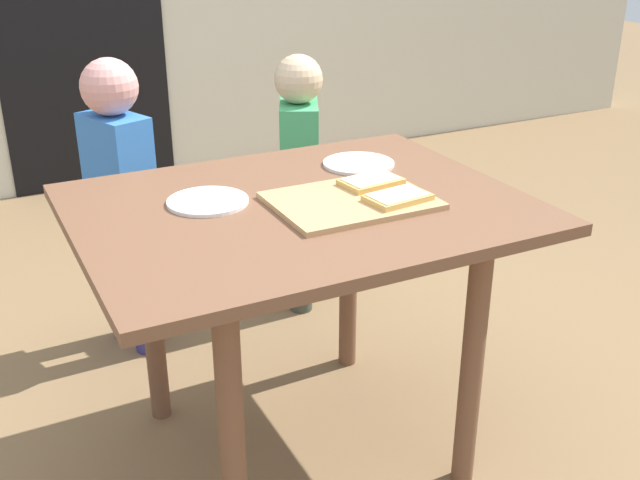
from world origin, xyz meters
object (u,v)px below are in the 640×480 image
cutting_board (351,201)px  child_right (299,165)px  pizza_slice_near_right (398,197)px  child_left (120,186)px  dining_table (300,243)px  pizza_slice_far_right (371,181)px  plate_white_left (208,201)px  plate_white_right (359,164)px

cutting_board → child_right: 0.95m
pizza_slice_near_right → child_left: size_ratio=0.17×
cutting_board → pizza_slice_near_right: 0.12m
dining_table → child_left: size_ratio=1.10×
dining_table → pizza_slice_near_right: size_ratio=6.64×
pizza_slice_far_right → pizza_slice_near_right: size_ratio=1.00×
pizza_slice_near_right → plate_white_left: 0.49m
pizza_slice_near_right → plate_white_left: size_ratio=0.82×
pizza_slice_near_right → plate_white_left: (-0.43, 0.24, -0.02)m
plate_white_left → dining_table: bearing=-26.8°
pizza_slice_far_right → pizza_slice_near_right: bearing=-90.2°
plate_white_left → cutting_board: bearing=-27.3°
cutting_board → child_left: child_left is taller
pizza_slice_far_right → plate_white_right: 0.21m
pizza_slice_near_right → plate_white_left: pizza_slice_near_right is taller
child_right → plate_white_right: bearing=-98.9°
dining_table → plate_white_left: 0.27m
pizza_slice_far_right → plate_white_left: bearing=166.5°
pizza_slice_far_right → child_left: child_left is taller
cutting_board → child_left: size_ratio=0.39×
plate_white_right → child_left: bearing=134.3°
pizza_slice_near_right → plate_white_right: (0.08, 0.34, -0.02)m
pizza_slice_near_right → child_left: bearing=118.6°
cutting_board → pizza_slice_far_right: size_ratio=2.34×
dining_table → pizza_slice_far_right: bearing=1.4°
dining_table → child_right: child_right is taller
dining_table → cutting_board: (0.12, -0.06, 0.12)m
pizza_slice_near_right → child_left: (-0.51, 0.93, -0.19)m
plate_white_right → pizza_slice_far_right: bearing=-110.6°
pizza_slice_far_right → child_right: bearing=78.1°
pizza_slice_far_right → child_left: 0.96m
pizza_slice_far_right → plate_white_right: pizza_slice_far_right is taller
dining_table → child_left: bearing=110.0°
pizza_slice_near_right → cutting_board: bearing=145.2°
plate_white_left → child_left: 0.72m
dining_table → plate_white_right: 0.37m
plate_white_left → child_right: (0.60, 0.71, -0.20)m
pizza_slice_far_right → child_right: (0.17, 0.82, -0.22)m
cutting_board → dining_table: bearing=151.9°
plate_white_right → plate_white_left: bearing=-169.1°
cutting_board → child_left: bearing=115.3°
pizza_slice_far_right → plate_white_left: pizza_slice_far_right is taller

